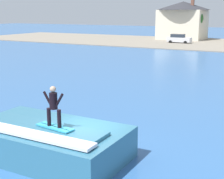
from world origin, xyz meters
name	(u,v)px	position (x,y,z in m)	size (l,w,h in m)	color
ground_plane	(88,155)	(0.00, 0.00, 0.00)	(260.00, 260.00, 0.00)	#33619C
wave_crest	(48,141)	(-1.39, -0.95, 0.70)	(6.62, 3.74, 1.49)	#326C87
surfboard	(55,127)	(-0.73, -1.25, 1.52)	(1.76, 0.71, 0.06)	#33A5CC
surfer	(54,104)	(-0.73, -1.27, 2.46)	(0.99, 0.32, 1.65)	black
car_near_shore	(179,39)	(-12.71, 52.89, 0.95)	(4.55, 2.16, 1.86)	silver
house_with_chimney	(183,19)	(-15.04, 62.36, 4.59)	(11.74, 11.74, 8.79)	beige
tree_tall_bare	(195,19)	(-11.71, 60.10, 4.62)	(3.43, 3.43, 6.41)	brown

